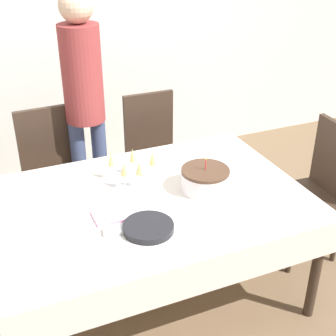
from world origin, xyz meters
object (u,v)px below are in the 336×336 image
object	(u,v)px
champagne_tray	(132,171)
person_standing	(84,91)
plate_stack_main	(148,227)
dining_chair_right_end	(316,185)
dining_chair_far_left	(52,169)
birthday_cake	(205,179)
dining_chair_far_right	(154,150)

from	to	relation	value
champagne_tray	person_standing	distance (m)	0.82
champagne_tray	plate_stack_main	size ratio (longest dim) A/B	1.32
plate_stack_main	person_standing	world-z (taller)	person_standing
champagne_tray	person_standing	xyz separation A→B (m)	(-0.08, 0.76, 0.27)
plate_stack_main	dining_chair_right_end	bearing A→B (deg)	11.93
dining_chair_far_left	person_standing	xyz separation A→B (m)	(0.29, 0.05, 0.54)
plate_stack_main	person_standing	size ratio (longest dim) A/B	0.15
dining_chair_right_end	champagne_tray	bearing A→B (deg)	169.93
dining_chair_right_end	person_standing	xyz separation A→B (m)	(-1.32, 0.98, 0.54)
dining_chair_far_left	birthday_cake	bearing A→B (deg)	-52.72
dining_chair_far_left	dining_chair_far_right	world-z (taller)	same
birthday_cake	plate_stack_main	size ratio (longest dim) A/B	1.07
birthday_cake	dining_chair_far_right	bearing A→B (deg)	86.49
dining_chair_right_end	plate_stack_main	world-z (taller)	dining_chair_right_end
champagne_tray	person_standing	bearing A→B (deg)	96.00
dining_chair_far_right	dining_chair_right_end	xyz separation A→B (m)	(0.82, -0.93, 0.00)
person_standing	champagne_tray	bearing A→B (deg)	-84.00
birthday_cake	person_standing	bearing A→B (deg)	113.59
dining_chair_far_left	person_standing	world-z (taller)	person_standing
dining_chair_far_left	birthday_cake	world-z (taller)	dining_chair_far_left
dining_chair_far_right	plate_stack_main	xyz separation A→B (m)	(-0.51, -1.21, 0.21)
person_standing	plate_stack_main	bearing A→B (deg)	-90.43
dining_chair_far_left	champagne_tray	distance (m)	0.85
person_standing	dining_chair_far_left	bearing A→B (deg)	-170.25
plate_stack_main	dining_chair_far_left	bearing A→B (deg)	103.05
dining_chair_far_left	plate_stack_main	xyz separation A→B (m)	(0.28, -1.21, 0.21)
dining_chair_far_left	person_standing	distance (m)	0.61
plate_stack_main	dining_chair_far_right	bearing A→B (deg)	67.18
dining_chair_right_end	birthday_cake	bearing A→B (deg)	-178.08
dining_chair_right_end	plate_stack_main	bearing A→B (deg)	-168.07
dining_chair_far_right	plate_stack_main	size ratio (longest dim) A/B	3.65
dining_chair_far_left	champagne_tray	size ratio (longest dim) A/B	2.76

